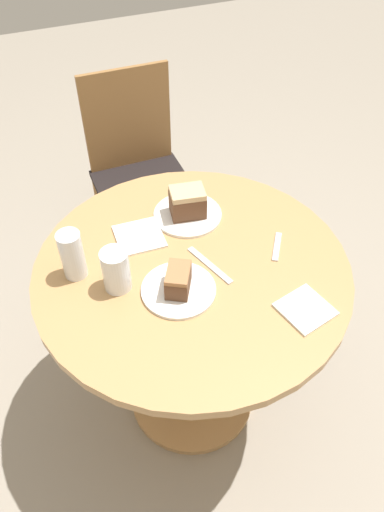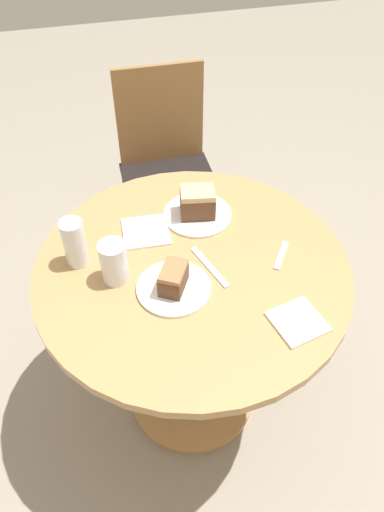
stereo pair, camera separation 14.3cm
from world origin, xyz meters
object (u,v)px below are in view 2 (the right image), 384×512
(cake_slice_far, at_px, (198,202))
(glass_water, at_px, (75,245))
(chair, at_px, (168,170))
(plate_near, at_px, (174,288))
(plate_far, at_px, (197,215))
(glass_lemonade, at_px, (114,264))
(cake_slice_near, at_px, (173,278))

(cake_slice_far, height_order, glass_water, glass_water)
(chair, xyz_separation_m, plate_near, (-0.18, -0.96, 0.30))
(chair, xyz_separation_m, cake_slice_far, (-0.04, -0.67, 0.35))
(plate_far, xyz_separation_m, cake_slice_far, (0.00, -0.00, 0.05))
(cake_slice_far, bearing_deg, chair, 86.99)
(plate_near, height_order, glass_water, glass_water)
(plate_near, bearing_deg, glass_water, 145.14)
(glass_water, bearing_deg, plate_near, -34.86)
(plate_far, distance_m, glass_lemonade, 0.36)
(plate_far, relative_size, cake_slice_near, 1.95)
(plate_far, bearing_deg, glass_lemonade, -144.87)
(cake_slice_far, bearing_deg, cake_slice_near, -116.41)
(cake_slice_far, distance_m, glass_lemonade, 0.36)
(glass_lemonade, distance_m, glass_water, 0.14)
(plate_far, height_order, glass_lemonade, glass_lemonade)
(glass_lemonade, bearing_deg, chair, 69.55)
(plate_near, bearing_deg, cake_slice_near, 45.00)
(plate_near, relative_size, glass_lemonade, 1.61)
(plate_far, xyz_separation_m, glass_water, (-0.39, -0.11, 0.06))
(cake_slice_far, xyz_separation_m, glass_lemonade, (-0.29, -0.21, 0.00))
(plate_far, distance_m, cake_slice_far, 0.05)
(glass_lemonade, bearing_deg, plate_near, -28.48)
(chair, distance_m, plate_near, 1.02)
(cake_slice_near, relative_size, glass_water, 0.74)
(chair, height_order, plate_near, chair)
(plate_near, height_order, cake_slice_near, cake_slice_near)
(plate_far, xyz_separation_m, cake_slice_near, (-0.14, -0.29, 0.04))
(plate_far, bearing_deg, cake_slice_near, -116.41)
(plate_near, relative_size, glass_water, 1.38)
(cake_slice_near, distance_m, cake_slice_far, 0.32)
(cake_slice_near, bearing_deg, glass_water, 145.14)
(plate_near, distance_m, glass_water, 0.31)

